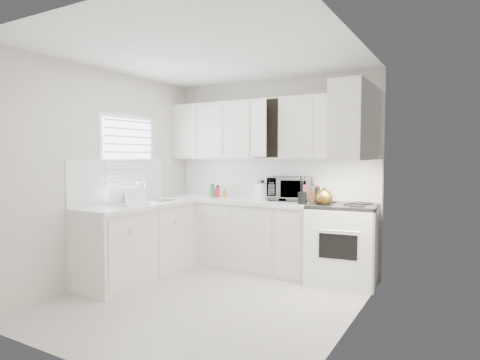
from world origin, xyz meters
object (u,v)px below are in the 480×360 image
Objects in this scene: microwave at (290,186)px; rice_cooker at (263,190)px; utensil_crock at (302,190)px; dish_rack at (127,195)px; stove at (342,233)px; tea_kettle at (324,197)px.

microwave is 0.39m from rice_cooker.
microwave is at bearing 131.62° from utensil_crock.
dish_rack is (-1.16, -1.34, -0.01)m from rice_cooker.
microwave is (-0.75, 0.16, 0.53)m from stove.
tea_kettle is 0.70× the size of utensil_crock.
dish_rack is (-1.83, -1.09, -0.06)m from utensil_crock.
utensil_crock is (0.30, -0.34, -0.01)m from microwave.
microwave is at bearing 23.00° from rice_cooker.
utensil_crock reaches higher than dish_rack.
rice_cooker reaches higher than tea_kettle.
tea_kettle is 0.65m from microwave.
dish_rack reaches higher than tea_kettle.
dish_rack is (-2.27, -1.27, 0.46)m from stove.
stove reaches higher than dish_rack.
utensil_crock is at bearing -165.76° from stove.
tea_kettle is at bearing -145.87° from stove.
stove is 0.51m from tea_kettle.
utensil_crock is (-0.45, -0.18, 0.52)m from stove.
microwave reaches higher than rice_cooker.
tea_kettle is (-0.18, -0.16, 0.44)m from stove.
rice_cooker is 0.72m from utensil_crock.
stove is 4.82× the size of tea_kettle.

